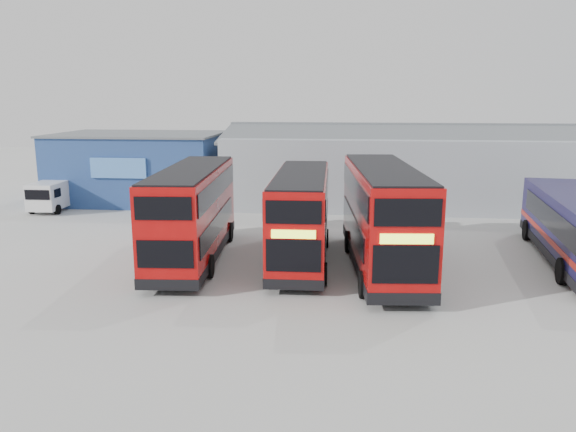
{
  "coord_description": "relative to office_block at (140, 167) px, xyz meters",
  "views": [
    {
      "loc": [
        1.68,
        -23.13,
        7.89
      ],
      "look_at": [
        -1.14,
        3.64,
        2.1
      ],
      "focal_mm": 35.0,
      "sensor_mm": 36.0,
      "label": 1
    }
  ],
  "objects": [
    {
      "name": "office_block",
      "position": [
        0.0,
        0.0,
        0.0
      ],
      "size": [
        12.3,
        8.32,
        5.12
      ],
      "color": "navy",
      "rests_on": "ground"
    },
    {
      "name": "ground_plane",
      "position": [
        14.0,
        -17.99,
        -2.58
      ],
      "size": [
        120.0,
        120.0,
        0.0
      ],
      "primitive_type": "plane",
      "color": "#9FA09A",
      "rests_on": "ground"
    },
    {
      "name": "maintenance_shed",
      "position": [
        22.0,
        2.01,
        0.02
      ],
      "size": [
        30.5,
        12.0,
        5.89
      ],
      "color": "#959BA3",
      "rests_on": "ground"
    },
    {
      "name": "panel_van",
      "position": [
        -4.7,
        -4.19,
        -1.42
      ],
      "size": [
        2.1,
        4.8,
        2.08
      ],
      "rotation": [
        0.0,
        0.0,
        0.02
      ],
      "color": "silver",
      "rests_on": "ground"
    },
    {
      "name": "double_decker_right",
      "position": [
        17.38,
        -15.78,
        -0.21
      ],
      "size": [
        3.68,
        11.44,
        4.76
      ],
      "rotation": [
        0.0,
        0.0,
        0.09
      ],
      "color": "#AE0909",
      "rests_on": "ground"
    },
    {
      "name": "double_decker_centre",
      "position": [
        13.54,
        -14.96,
        -0.43
      ],
      "size": [
        2.81,
        10.3,
        4.32
      ],
      "rotation": [
        0.0,
        0.0,
        0.03
      ],
      "color": "#AE0909",
      "rests_on": "ground"
    },
    {
      "name": "single_decker_blue",
      "position": [
        26.6,
        -13.92,
        -0.95
      ],
      "size": [
        4.05,
        12.29,
        3.27
      ],
      "rotation": [
        0.0,
        0.0,
        3.03
      ],
      "color": "#0C0D38",
      "rests_on": "ground"
    },
    {
      "name": "double_decker_left",
      "position": [
        8.33,
        -15.33,
        -0.32
      ],
      "size": [
        3.31,
        10.87,
        4.54
      ],
      "rotation": [
        0.0,
        0.0,
        3.21
      ],
      "color": "#AE0909",
      "rests_on": "ground"
    }
  ]
}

